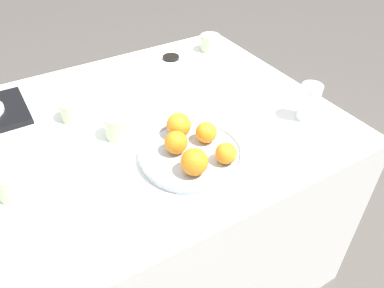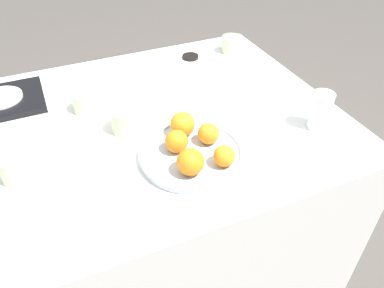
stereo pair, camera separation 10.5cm
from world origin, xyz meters
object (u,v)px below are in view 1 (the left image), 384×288
soy_dish (171,57)px  cup_1 (118,126)px  fruit_platter (192,154)px  cup_3 (14,183)px  orange_3 (194,162)px  water_glass (309,102)px  orange_0 (176,143)px  orange_2 (226,153)px  cup_2 (74,110)px  cup_0 (210,43)px  orange_4 (179,125)px  orange_1 (206,132)px

soy_dish → cup_1: bearing=-135.5°
fruit_platter → cup_3: (-0.46, 0.11, 0.02)m
orange_3 → water_glass: water_glass is taller
orange_0 → soy_dish: (0.29, 0.56, -0.05)m
orange_2 → cup_2: (-0.29, 0.45, -0.02)m
fruit_platter → orange_3: bearing=-116.7°
fruit_platter → cup_0: bearing=52.7°
soy_dish → cup_3: bearing=-146.2°
orange_4 → cup_2: (-0.24, 0.28, -0.02)m
soy_dish → orange_2: bearing=-105.9°
fruit_platter → orange_4: bearing=84.8°
water_glass → cup_3: water_glass is taller
orange_1 → orange_2: orange_1 is taller
orange_0 → soy_dish: orange_0 is taller
orange_4 → soy_dish: bearing=64.1°
orange_0 → cup_1: bearing=119.7°
cup_1 → cup_3: size_ratio=0.94×
fruit_platter → water_glass: 0.43m
cup_0 → soy_dish: cup_0 is taller
orange_1 → orange_2: size_ratio=1.05×
orange_1 → cup_1: bearing=138.0°
orange_0 → cup_1: (-0.10, 0.18, -0.02)m
orange_3 → cup_2: orange_3 is taller
orange_4 → orange_0: bearing=-125.2°
cup_0 → cup_1: (-0.57, -0.37, 0.00)m
orange_1 → cup_3: size_ratio=0.70×
cup_3 → orange_1: bearing=-9.5°
cup_2 → soy_dish: size_ratio=1.27×
orange_4 → orange_2: bearing=-73.6°
orange_2 → soy_dish: (0.19, 0.67, -0.04)m
orange_2 → soy_dish: 0.70m
orange_2 → cup_2: 0.54m
orange_2 → cup_0: orange_2 is taller
orange_2 → cup_2: orange_2 is taller
cup_0 → cup_3: (-0.90, -0.46, 0.00)m
orange_2 → orange_0: bearing=131.6°
cup_2 → cup_3: bearing=-132.0°
water_glass → orange_4: bearing=165.0°
cup_3 → water_glass: bearing=-8.5°
water_glass → cup_1: size_ratio=1.45×
cup_0 → soy_dish: 0.19m
orange_1 → orange_4: (-0.05, 0.07, 0.01)m
orange_3 → water_glass: 0.47m
orange_0 → water_glass: (0.46, -0.05, 0.01)m
water_glass → cup_1: bearing=158.2°
orange_2 → cup_1: orange_2 is taller
fruit_platter → orange_4: 0.10m
fruit_platter → water_glass: (0.43, -0.02, 0.05)m
water_glass → cup_1: 0.61m
cup_0 → cup_3: bearing=-152.8°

